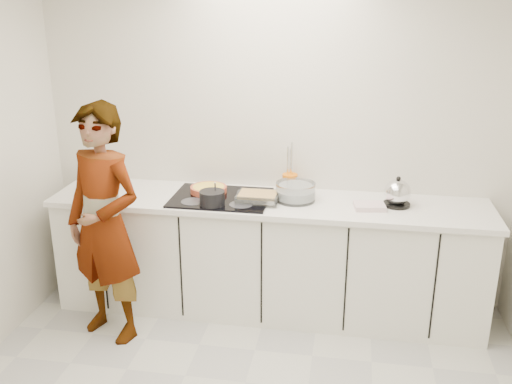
% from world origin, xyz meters
% --- Properties ---
extents(wall_back, '(3.60, 0.00, 2.60)m').
position_xyz_m(wall_back, '(0.00, 1.60, 1.30)').
color(wall_back, silver).
rests_on(wall_back, ground).
extents(base_cabinets, '(3.20, 0.58, 0.87)m').
position_xyz_m(base_cabinets, '(0.00, 1.28, 0.43)').
color(base_cabinets, white).
rests_on(base_cabinets, floor).
extents(countertop, '(3.24, 0.64, 0.04)m').
position_xyz_m(countertop, '(0.00, 1.28, 0.89)').
color(countertop, white).
rests_on(countertop, base_cabinets).
extents(hob, '(0.72, 0.54, 0.01)m').
position_xyz_m(hob, '(-0.35, 1.26, 0.92)').
color(hob, black).
rests_on(hob, countertop).
extents(tart_dish, '(0.29, 0.29, 0.05)m').
position_xyz_m(tart_dish, '(-0.47, 1.35, 0.95)').
color(tart_dish, '#B54A30').
rests_on(tart_dish, hob).
extents(saucepan, '(0.19, 0.19, 0.17)m').
position_xyz_m(saucepan, '(-0.37, 1.09, 0.97)').
color(saucepan, black).
rests_on(saucepan, hob).
extents(baking_dish, '(0.30, 0.22, 0.06)m').
position_xyz_m(baking_dish, '(-0.07, 1.22, 0.96)').
color(baking_dish, silver).
rests_on(baking_dish, hob).
extents(mixing_bowl, '(0.37, 0.37, 0.14)m').
position_xyz_m(mixing_bowl, '(0.20, 1.31, 0.97)').
color(mixing_bowl, silver).
rests_on(mixing_bowl, countertop).
extents(tea_towel, '(0.23, 0.18, 0.03)m').
position_xyz_m(tea_towel, '(0.74, 1.23, 0.93)').
color(tea_towel, white).
rests_on(tea_towel, countertop).
extents(kettle, '(0.21, 0.21, 0.22)m').
position_xyz_m(kettle, '(0.93, 1.32, 1.00)').
color(kettle, black).
rests_on(kettle, countertop).
extents(utensil_crock, '(0.12, 0.12, 0.14)m').
position_xyz_m(utensil_crock, '(0.14, 1.49, 0.98)').
color(utensil_crock, orange).
rests_on(utensil_crock, countertop).
extents(cook, '(0.72, 0.59, 1.70)m').
position_xyz_m(cook, '(-1.06, 0.77, 0.85)').
color(cook, white).
rests_on(cook, floor).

